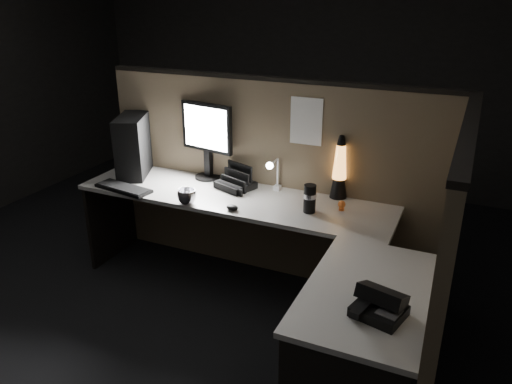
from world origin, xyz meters
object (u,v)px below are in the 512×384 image
at_px(monitor, 207,134).
at_px(desk_phone, 379,304).
at_px(pc_tower, 134,146).
at_px(keyboard, 124,188).
at_px(lava_lamp, 339,172).

relative_size(monitor, desk_phone, 2.26).
bearing_deg(pc_tower, desk_phone, -50.54).
xyz_separation_m(keyboard, lava_lamp, (1.47, 0.51, 0.18)).
bearing_deg(lava_lamp, desk_phone, -66.82).
bearing_deg(lava_lamp, monitor, -178.75).
distance_m(pc_tower, desk_phone, 2.40).
xyz_separation_m(pc_tower, lava_lamp, (1.60, 0.19, -0.05)).
bearing_deg(pc_tower, lava_lamp, -17.24).
distance_m(keyboard, desk_phone, 2.15).
height_order(monitor, lava_lamp, monitor).
height_order(pc_tower, lava_lamp, pc_tower).
height_order(keyboard, desk_phone, desk_phone).
height_order(monitor, desk_phone, monitor).
xyz_separation_m(keyboard, desk_phone, (2.01, -0.75, 0.04)).
bearing_deg(desk_phone, keyboard, 174.34).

